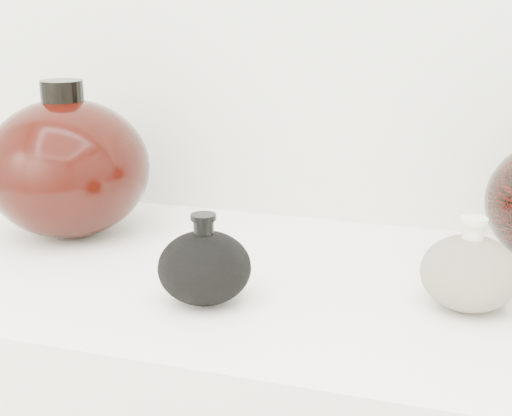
% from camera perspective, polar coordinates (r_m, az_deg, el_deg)
% --- Properties ---
extents(black_gourd_vase, '(0.13, 0.13, 0.11)m').
position_cam_1_polar(black_gourd_vase, '(0.82, -4.14, -4.71)').
color(black_gourd_vase, black).
rests_on(black_gourd_vase, display_counter).
extents(cream_gourd_vase, '(0.13, 0.13, 0.11)m').
position_cam_1_polar(cream_gourd_vase, '(0.83, 16.70, -4.94)').
color(cream_gourd_vase, '#C4B095').
rests_on(cream_gourd_vase, display_counter).
extents(left_round_pot, '(0.29, 0.29, 0.23)m').
position_cam_1_polar(left_round_pot, '(1.07, -14.82, 3.17)').
color(left_round_pot, black).
rests_on(left_round_pot, display_counter).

